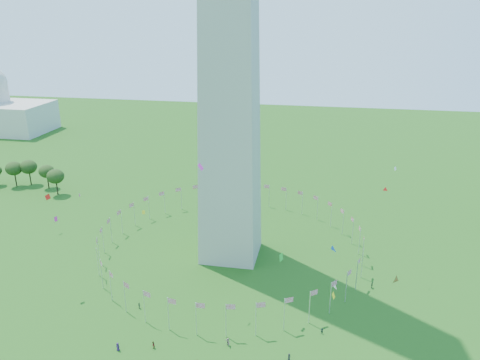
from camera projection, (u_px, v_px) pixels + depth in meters
name	position (u px, v px, depth m)	size (l,w,h in m)	color
flag_ring	(231.00, 241.00, 145.56)	(80.24, 80.24, 9.00)	silver
kites_aloft	(262.00, 237.00, 112.80)	(119.71, 74.18, 41.12)	blue
tree_line_west	(8.00, 175.00, 201.15)	(55.92, 15.83, 12.57)	#2A4B19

